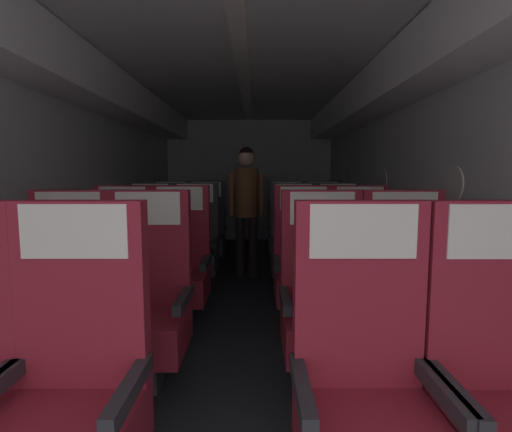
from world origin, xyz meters
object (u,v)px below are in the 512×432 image
at_px(seat_d_right_aisle, 337,246).
at_px(seat_e_right_aisle, 323,233).
at_px(seat_e_left_aisle, 205,233).
at_px(seat_a_left_aisle, 69,394).
at_px(seat_a_right_window, 364,393).
at_px(seat_d_left_window, 149,246).
at_px(seat_e_left_window, 169,233).
at_px(seat_a_right_aisle, 505,395).
at_px(seat_b_right_aisle, 405,305).
at_px(seat_c_right_aisle, 360,267).
at_px(seat_d_left_aisle, 194,246).
at_px(flight_attendant, 245,198).
at_px(seat_b_left_aisle, 146,305).
at_px(seat_b_right_window, 322,304).
at_px(seat_c_left_window, 120,267).
at_px(seat_b_left_window, 65,305).
at_px(seat_d_right_window, 293,246).
at_px(seat_c_right_window, 303,267).
at_px(seat_c_left_aisle, 178,267).
at_px(seat_e_right_window, 285,233).

distance_m(seat_d_right_aisle, seat_e_right_aisle, 0.94).
bearing_deg(seat_d_right_aisle, seat_e_left_aisle, 148.78).
xyz_separation_m(seat_a_left_aisle, seat_a_right_window, (1.05, 0.00, 0.00)).
height_order(seat_d_left_window, seat_e_right_aisle, same).
bearing_deg(seat_e_left_aisle, seat_e_left_window, -179.41).
bearing_deg(seat_a_right_aisle, seat_d_right_aisle, 89.90).
height_order(seat_a_right_window, seat_e_left_window, same).
bearing_deg(seat_a_left_aisle, seat_b_right_aisle, 31.04).
xyz_separation_m(seat_a_right_aisle, seat_c_right_aisle, (-0.01, 1.89, 0.00)).
height_order(seat_d_left_aisle, flight_attendant, flight_attendant).
relative_size(seat_a_left_aisle, seat_d_left_aisle, 1.00).
bearing_deg(seat_d_left_window, seat_b_left_aisle, -75.31).
xyz_separation_m(seat_a_right_aisle, seat_b_right_window, (-0.49, 0.96, 0.00)).
bearing_deg(flight_attendant, seat_c_left_window, 54.54).
distance_m(seat_b_left_window, seat_d_right_window, 2.43).
xyz_separation_m(seat_a_right_window, seat_b_left_window, (-1.53, 0.95, 0.00)).
distance_m(seat_b_left_window, seat_e_left_window, 2.84).
relative_size(seat_c_right_window, seat_d_right_aisle, 1.00).
height_order(seat_c_right_window, flight_attendant, flight_attendant).
distance_m(seat_d_left_aisle, seat_d_right_aisle, 1.56).
distance_m(seat_a_right_window, seat_e_right_aisle, 3.83).
bearing_deg(seat_d_right_window, flight_attendant, 132.64).
bearing_deg(seat_b_left_window, seat_a_right_aisle, -25.29).
xyz_separation_m(seat_a_left_aisle, seat_b_right_aisle, (1.56, 0.94, 0.00)).
bearing_deg(seat_a_right_aisle, seat_e_right_aisle, 89.90).
relative_size(seat_c_right_aisle, seat_d_left_aisle, 1.00).
xyz_separation_m(seat_c_left_aisle, seat_e_left_window, (-0.49, 1.89, 0.00)).
bearing_deg(seat_d_left_window, seat_d_right_window, -0.53).
bearing_deg(seat_d_right_aisle, seat_c_right_window, -117.32).
distance_m(seat_a_left_aisle, seat_e_left_aisle, 3.80).
relative_size(seat_c_right_window, seat_e_right_aisle, 1.00).
bearing_deg(seat_b_left_window, seat_b_right_aisle, -0.36).
height_order(seat_e_left_aisle, seat_e_right_aisle, same).
bearing_deg(seat_a_right_window, seat_d_left_window, 118.52).
xyz_separation_m(seat_a_right_window, seat_c_right_window, (0.01, 1.90, 0.00)).
xyz_separation_m(seat_e_right_window, flight_attendant, (-0.52, -0.40, 0.49)).
xyz_separation_m(seat_c_left_window, seat_d_left_window, (-0.01, 0.94, 0.00)).
bearing_deg(seat_d_left_aisle, seat_e_left_window, 116.17).
height_order(seat_a_right_aisle, seat_e_left_window, same).
bearing_deg(seat_d_right_aisle, seat_c_right_aisle, -90.92).
distance_m(seat_c_left_window, seat_e_left_window, 1.89).
bearing_deg(seat_e_left_aisle, seat_a_left_aisle, -89.99).
relative_size(seat_a_right_window, seat_c_left_window, 1.00).
height_order(seat_c_right_aisle, seat_d_right_window, same).
height_order(seat_a_right_window, seat_d_left_aisle, same).
relative_size(seat_d_left_aisle, flight_attendant, 0.74).
bearing_deg(seat_e_left_window, seat_b_left_window, -90.10).
xyz_separation_m(seat_b_right_aisle, seat_d_right_aisle, (-0.00, 1.91, 0.00)).
distance_m(seat_c_left_aisle, seat_c_right_window, 1.05).
distance_m(seat_c_left_window, seat_e_left_aisle, 1.95).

